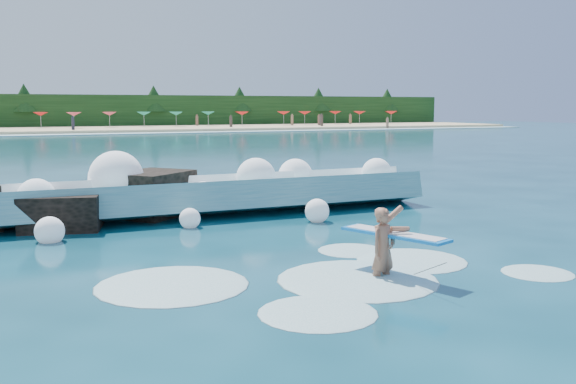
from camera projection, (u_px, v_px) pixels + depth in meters
ground at (262, 265)px, 13.26m from camera, size 200.00×200.00×0.00m
beach at (35, 130)px, 83.52m from camera, size 140.00×20.00×0.40m
wet_band at (41, 135)px, 73.63m from camera, size 140.00×5.00×0.08m
treeline at (30, 112)px, 92.22m from camera, size 140.00×4.00×5.00m
breaking_wave at (158, 200)px, 18.97m from camera, size 16.94×2.69×1.46m
rock_cluster at (44, 208)px, 17.62m from camera, size 8.69×3.60×1.56m
surfer_with_board at (386, 247)px, 12.19m from camera, size 1.27×2.85×1.64m
wave_spray at (147, 184)px, 18.74m from camera, size 15.24×4.26×2.07m
surf_foam at (319, 279)px, 12.22m from camera, size 8.89×5.39×0.15m
beach_umbrellas at (33, 114)px, 84.87m from camera, size 112.71×5.59×0.50m
beachgoers at (38, 124)px, 80.67m from camera, size 90.97×13.39×1.94m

